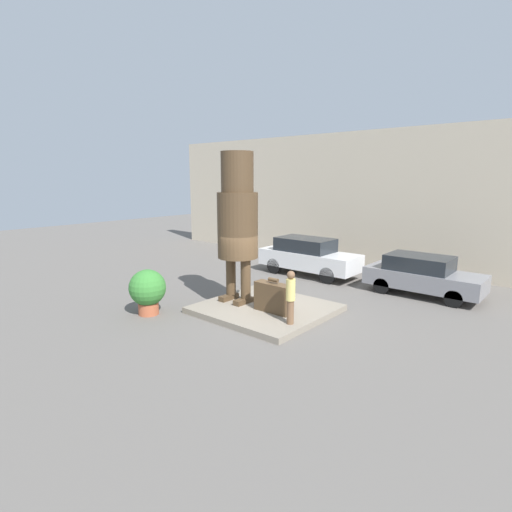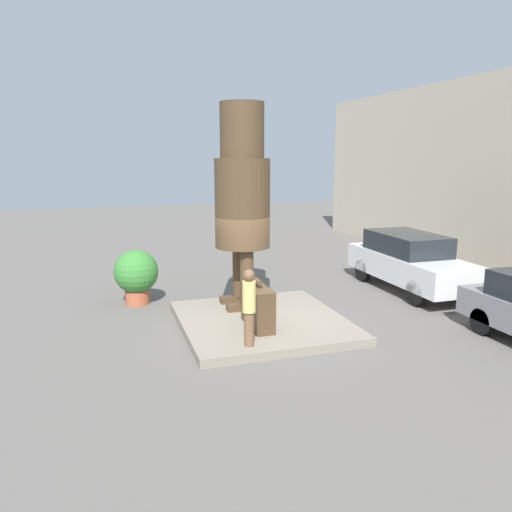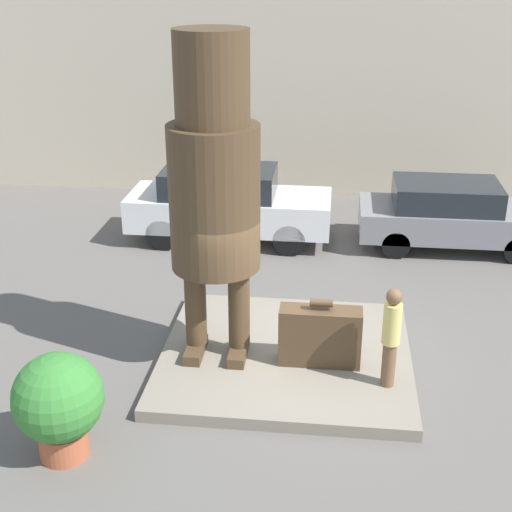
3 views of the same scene
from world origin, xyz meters
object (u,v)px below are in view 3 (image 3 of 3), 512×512
Objects in this scene: parked_car_white at (227,203)px; tourist at (391,334)px; giant_suitcase at (320,336)px; planter_pot at (59,402)px; statue_figure at (214,177)px; parked_car_grey at (451,214)px.

tourist is at bearing -60.89° from parked_car_white.
tourist is 6.89m from parked_car_white.
planter_pot reaches higher than giant_suitcase.
statue_figure is at bearing 175.68° from giant_suitcase.
statue_figure is 1.21× the size of parked_car_grey.
planter_pot is at bearing -97.07° from parked_car_white.
planter_pot is (-3.30, -2.40, 0.17)m from giant_suitcase.
giant_suitcase is at bearing 36.12° from planter_pot.
parked_car_white is at bearing -178.55° from parked_car_grey.
parked_car_grey is (1.70, 6.15, -0.27)m from tourist.
parked_car_white is at bearing 112.80° from giant_suitcase.
statue_figure reaches higher than parked_car_white.
tourist is 6.39m from parked_car_grey.
tourist is at bearing -105.44° from parked_car_grey.
statue_figure is at bearing 56.76° from planter_pot.
statue_figure is at bearing 166.58° from tourist.
tourist is 4.73m from planter_pot.
giant_suitcase is 0.28× the size of parked_car_white.
parked_car_grey is (4.37, 5.51, -2.35)m from statue_figure.
parked_car_grey is at bearing 64.09° from giant_suitcase.
parked_car_white is 1.10× the size of parked_car_grey.
statue_figure is 1.10× the size of parked_car_white.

